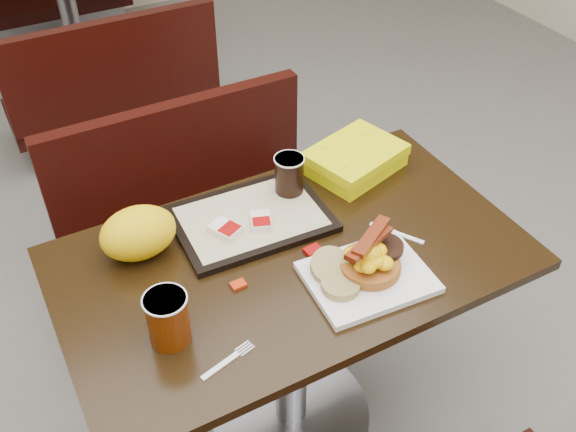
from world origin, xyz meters
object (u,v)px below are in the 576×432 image
pancake_stack (370,264)px  knife (397,233)px  bench_near_n (201,215)px  bench_far_s (107,76)px  fork (220,366)px  hashbrown_sleeve_right (261,221)px  clamshell (355,159)px  table_far (71,21)px  coffee_cup_near (168,319)px  paper_bag (138,233)px  coffee_cup_far (289,175)px  hashbrown_sleeve_left (225,229)px  platter (368,277)px  tray (251,219)px  table_near (291,346)px

pancake_stack → knife: size_ratio=1.01×
bench_near_n → bench_far_s: size_ratio=1.00×
fork → hashbrown_sleeve_right: (0.28, 0.36, 0.03)m
fork → knife: same height
hashbrown_sleeve_right → clamshell: bearing=37.4°
table_far → knife: bearing=-83.9°
coffee_cup_near → paper_bag: 0.30m
clamshell → paper_bag: paper_bag is taller
coffee_cup_near → coffee_cup_far: bearing=34.2°
bench_far_s → bench_near_n: bearing=-90.0°
hashbrown_sleeve_left → coffee_cup_far: size_ratio=0.71×
platter → tray: 0.37m
bench_near_n → platter: size_ratio=3.35×
paper_bag → bench_far_s: bearing=78.8°
paper_bag → table_near: bearing=-29.3°
bench_near_n → clamshell: (0.35, -0.46, 0.43)m
table_near → hashbrown_sleeve_right: 0.42m
table_far → bench_far_s: table_far is taller
knife → paper_bag: size_ratio=0.79×
bench_near_n → fork: 1.06m
table_far → hashbrown_sleeve_right: size_ratio=16.74×
table_near → knife: size_ratio=7.76×
hashbrown_sleeve_left → platter: bearing=-77.6°
platter → pancake_stack: pancake_stack is taller
table_near → clamshell: size_ratio=4.45×
hashbrown_sleeve_right → clamshell: (0.37, 0.11, 0.01)m
table_far → knife: 2.70m
bench_near_n → table_far: size_ratio=0.83×
table_near → table_far: size_ratio=1.00×
bench_far_s → paper_bag: paper_bag is taller
pancake_stack → hashbrown_sleeve_left: size_ratio=1.97×
coffee_cup_near → hashbrown_sleeve_right: 0.42m
bench_near_n → knife: (0.29, -0.76, 0.39)m
coffee_cup_far → clamshell: bearing=4.9°
pancake_stack → hashbrown_sleeve_left: 0.39m
bench_far_s → hashbrown_sleeve_right: hashbrown_sleeve_right is taller
platter → clamshell: clamshell is taller
bench_near_n → paper_bag: paper_bag is taller
hashbrown_sleeve_left → hashbrown_sleeve_right: hashbrown_sleeve_left is taller
fork → table_far: bearing=69.2°
paper_bag → pancake_stack: bearing=-35.9°
bench_far_s → hashbrown_sleeve_left: bearing=-94.0°
fork → hashbrown_sleeve_right: hashbrown_sleeve_right is taller
table_near → bench_near_n: (0.00, 0.70, -0.02)m
table_near → fork: 0.54m
hashbrown_sleeve_left → coffee_cup_far: coffee_cup_far is taller
fork → hashbrown_sleeve_left: (0.18, 0.38, 0.03)m
bench_near_n → clamshell: bearing=-53.2°
table_far → fork: (-0.31, -2.84, 0.38)m
hashbrown_sleeve_right → coffee_cup_far: 0.17m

